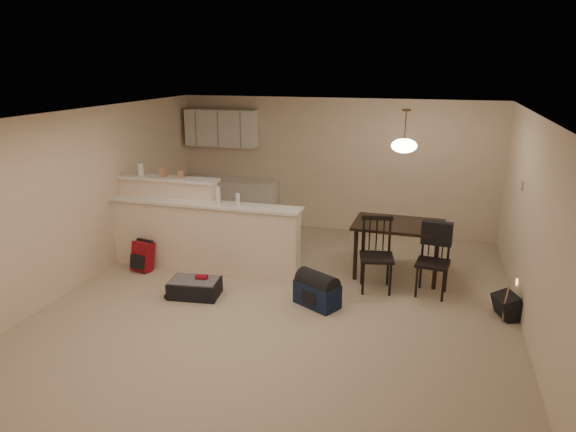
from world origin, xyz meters
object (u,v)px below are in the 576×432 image
at_px(red_backpack, 143,256).
at_px(dining_chair_far, 433,261).
at_px(dining_table, 399,230).
at_px(navy_duffel, 317,294).
at_px(black_daypack, 508,306).
at_px(pendant_lamp, 404,145).
at_px(dining_chair_near, 377,255).
at_px(suitcase, 195,288).

bearing_deg(red_backpack, dining_chair_far, 14.85).
xyz_separation_m(dining_table, navy_duffel, (-0.93, -1.34, -0.56)).
relative_size(dining_table, black_daypack, 3.88).
height_order(pendant_lamp, red_backpack, pendant_lamp).
bearing_deg(black_daypack, dining_chair_near, 56.96).
relative_size(red_backpack, navy_duffel, 0.77).
distance_m(dining_chair_far, black_daypack, 1.09).
distance_m(red_backpack, navy_duffel, 2.91).
xyz_separation_m(dining_chair_far, navy_duffel, (-1.45, -0.77, -0.33)).
distance_m(dining_chair_far, suitcase, 3.31).
bearing_deg(dining_chair_far, dining_table, 139.43).
relative_size(dining_chair_far, navy_duffel, 1.67).
bearing_deg(dining_chair_far, pendant_lamp, 139.43).
xyz_separation_m(red_backpack, navy_duffel, (2.88, -0.43, -0.07)).
relative_size(dining_table, navy_duffel, 2.26).
bearing_deg(black_daypack, red_backpack, 68.06).
bearing_deg(pendant_lamp, red_backpack, -166.60).
bearing_deg(suitcase, black_daypack, 0.21).
relative_size(pendant_lamp, dining_chair_far, 0.62).
relative_size(pendant_lamp, navy_duffel, 1.04).
height_order(dining_table, dining_chair_near, dining_chair_near).
distance_m(pendant_lamp, dining_chair_near, 1.61).
xyz_separation_m(dining_table, suitcase, (-2.62, -1.52, -0.61)).
height_order(pendant_lamp, dining_chair_near, pendant_lamp).
bearing_deg(red_backpack, suitcase, -17.17).
distance_m(pendant_lamp, suitcase, 3.56).
relative_size(dining_table, suitcase, 1.98).
bearing_deg(red_backpack, pendant_lamp, 23.82).
xyz_separation_m(dining_chair_near, suitcase, (-2.38, -0.90, -0.41)).
height_order(pendant_lamp, dining_chair_far, pendant_lamp).
bearing_deg(navy_duffel, suitcase, -144.47).
bearing_deg(dining_chair_near, pendant_lamp, 58.05).
distance_m(dining_chair_near, black_daypack, 1.79).
xyz_separation_m(dining_chair_far, suitcase, (-3.14, -0.95, -0.38)).
relative_size(dining_chair_near, suitcase, 1.55).
distance_m(dining_table, suitcase, 3.09).
relative_size(pendant_lamp, red_backpack, 1.35).
xyz_separation_m(dining_chair_far, red_backpack, (-4.32, -0.34, -0.27)).
xyz_separation_m(pendant_lamp, red_backpack, (-3.80, -0.91, -1.76)).
bearing_deg(dining_table, suitcase, -148.37).
relative_size(pendant_lamp, black_daypack, 1.79).
height_order(dining_chair_near, suitcase, dining_chair_near).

